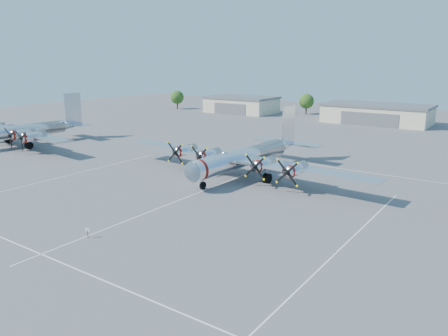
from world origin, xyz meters
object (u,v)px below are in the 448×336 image
Objects in this scene: tree_far_west at (177,97)px; main_bomber_b29 at (246,174)px; tree_west at (306,101)px; hangar_west at (241,104)px; bomber_west at (27,145)px; info_placard at (88,231)px; hangar_center at (377,114)px.

main_bomber_b29 is at bearing -42.84° from tree_far_west.
main_bomber_b29 is (25.10, -77.01, -4.22)m from tree_west.
main_bomber_b29 is at bearing -56.82° from hangar_west.
bomber_west is (19.55, -70.68, -4.22)m from tree_far_west.
main_bomber_b29 is at bearing 12.08° from bomber_west.
bomber_west is at bearing -107.11° from tree_west.
main_bomber_b29 is 30.09m from info_placard.
bomber_west is (-50.54, -5.67, 0.00)m from main_bomber_b29.
hangar_center is 0.66× the size of main_bomber_b29.
tree_far_west is at bearing 101.65° from info_placard.
tree_far_west is 6.26× the size of info_placard.
info_placard is at bearing -19.97° from bomber_west.
main_bomber_b29 is (0.10, -68.97, -2.71)m from hangar_center.
info_placard is at bearing -53.49° from tree_far_west.
tree_far_west is (-25.00, -3.96, 1.51)m from hangar_west.
hangar_west is 0.52× the size of main_bomber_b29.
main_bomber_b29 is 1.13× the size of bomber_west.
hangar_center is 99.07m from info_placard.
tree_west is 110.11m from info_placard.
hangar_west is 21.30× the size of info_placard.
hangar_center is 0.75× the size of bomber_west.
hangar_center is at bearing 65.36° from info_placard.
main_bomber_b29 is (70.10, -65.01, -4.22)m from tree_far_west.
tree_west is at bearing 78.48° from info_placard.
bomber_west is (-25.45, -82.68, -4.22)m from tree_west.
bomber_west is 36.15× the size of info_placard.
info_placard is at bearing -86.02° from main_bomber_b29.
bomber_west is at bearing 129.48° from info_placard.
tree_west is 0.15× the size of main_bomber_b29.
tree_far_west is 73.45m from bomber_west.
hangar_center is at bearing 93.51° from main_bomber_b29.
tree_far_west is at bearing 140.58° from main_bomber_b29.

